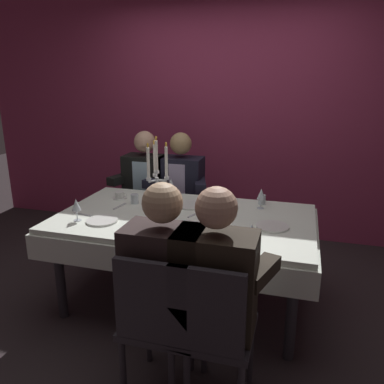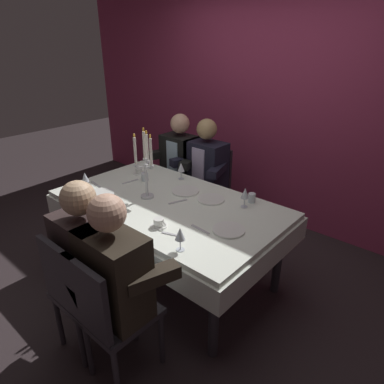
% 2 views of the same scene
% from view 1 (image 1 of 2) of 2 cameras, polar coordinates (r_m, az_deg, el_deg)
% --- Properties ---
extents(ground_plane, '(12.00, 12.00, 0.00)m').
position_cam_1_polar(ground_plane, '(3.23, -1.06, -15.97)').
color(ground_plane, '#2F2628').
extents(back_wall, '(6.00, 0.12, 2.70)m').
position_cam_1_polar(back_wall, '(4.35, 5.41, 11.38)').
color(back_wall, '#993154').
rests_on(back_wall, ground_plane).
extents(dining_table, '(1.94, 1.14, 0.74)m').
position_cam_1_polar(dining_table, '(2.94, -1.12, -5.72)').
color(dining_table, white).
rests_on(dining_table, ground_plane).
extents(candelabra, '(0.15, 0.17, 0.60)m').
position_cam_1_polar(candelabra, '(2.82, -5.20, 1.60)').
color(candelabra, silver).
rests_on(candelabra, dining_table).
extents(dinner_plate_0, '(0.23, 0.23, 0.01)m').
position_cam_1_polar(dinner_plate_0, '(3.07, 4.78, -2.29)').
color(dinner_plate_0, white).
rests_on(dinner_plate_0, dining_table).
extents(dinner_plate_1, '(0.23, 0.23, 0.01)m').
position_cam_1_polar(dinner_plate_1, '(2.74, 11.81, -5.01)').
color(dinner_plate_1, white).
rests_on(dinner_plate_1, dining_table).
extents(dinner_plate_2, '(0.23, 0.23, 0.01)m').
position_cam_1_polar(dinner_plate_2, '(2.86, -13.19, -4.14)').
color(dinner_plate_2, white).
rests_on(dinner_plate_2, dining_table).
extents(dinner_plate_3, '(0.24, 0.24, 0.01)m').
position_cam_1_polar(dinner_plate_3, '(3.12, -0.23, -1.94)').
color(dinner_plate_3, white).
rests_on(dinner_plate_3, dining_table).
extents(wine_glass_0, '(0.07, 0.07, 0.16)m').
position_cam_1_polar(wine_glass_0, '(3.08, 10.21, -0.38)').
color(wine_glass_0, silver).
rests_on(wine_glass_0, dining_table).
extents(wine_glass_1, '(0.07, 0.07, 0.16)m').
position_cam_1_polar(wine_glass_1, '(2.89, -16.77, -1.93)').
color(wine_glass_1, silver).
rests_on(wine_glass_1, dining_table).
extents(wine_glass_2, '(0.07, 0.07, 0.16)m').
position_cam_1_polar(wine_glass_2, '(3.34, -3.13, 1.20)').
color(wine_glass_2, silver).
rests_on(wine_glass_2, dining_table).
extents(wine_glass_3, '(0.07, 0.07, 0.16)m').
position_cam_1_polar(wine_glass_3, '(2.34, 8.82, -5.83)').
color(wine_glass_3, silver).
rests_on(wine_glass_3, dining_table).
extents(water_tumbler_0, '(0.06, 0.06, 0.08)m').
position_cam_1_polar(water_tumbler_0, '(3.21, -8.49, -1.01)').
color(water_tumbler_0, silver).
rests_on(water_tumbler_0, dining_table).
extents(water_tumbler_1, '(0.06, 0.06, 0.08)m').
position_cam_1_polar(water_tumbler_1, '(3.21, 10.32, -1.10)').
color(water_tumbler_1, silver).
rests_on(water_tumbler_1, dining_table).
extents(coffee_cup_0, '(0.13, 0.12, 0.06)m').
position_cam_1_polar(coffee_cup_0, '(2.53, 1.84, -5.98)').
color(coffee_cup_0, white).
rests_on(coffee_cup_0, dining_table).
extents(coffee_cup_1, '(0.13, 0.12, 0.06)m').
position_cam_1_polar(coffee_cup_1, '(3.36, -10.65, -0.51)').
color(coffee_cup_1, white).
rests_on(coffee_cup_1, dining_table).
extents(fork_0, '(0.17, 0.05, 0.01)m').
position_cam_1_polar(fork_0, '(3.04, -15.88, -3.20)').
color(fork_0, '#B7B7BC').
rests_on(fork_0, dining_table).
extents(fork_1, '(0.17, 0.07, 0.01)m').
position_cam_1_polar(fork_1, '(2.49, 5.30, -7.03)').
color(fork_1, '#B7B7BC').
rests_on(fork_1, dining_table).
extents(spoon_2, '(0.17, 0.03, 0.01)m').
position_cam_1_polar(spoon_2, '(2.64, 8.10, -5.72)').
color(spoon_2, '#B7B7BC').
rests_on(spoon_2, dining_table).
extents(fork_3, '(0.07, 0.17, 0.01)m').
position_cam_1_polar(fork_3, '(2.92, 0.43, -3.32)').
color(fork_3, '#B7B7BC').
rests_on(fork_3, dining_table).
extents(fork_4, '(0.04, 0.17, 0.01)m').
position_cam_1_polar(fork_4, '(3.16, -10.64, -2.07)').
color(fork_4, '#B7B7BC').
rests_on(fork_4, dining_table).
extents(seated_diner_0, '(0.63, 0.48, 1.24)m').
position_cam_1_polar(seated_diner_0, '(3.92, -6.79, 1.64)').
color(seated_diner_0, '#2A262C').
rests_on(seated_diner_0, ground_plane).
extents(seated_diner_1, '(0.63, 0.48, 1.24)m').
position_cam_1_polar(seated_diner_1, '(3.80, -1.60, 1.25)').
color(seated_diner_1, '#2A262C').
rests_on(seated_diner_1, ground_plane).
extents(seated_diner_2, '(0.63, 0.48, 1.24)m').
position_cam_1_polar(seated_diner_2, '(2.09, -4.23, -12.11)').
color(seated_diner_2, '#2A262C').
rests_on(seated_diner_2, ground_plane).
extents(seated_diner_3, '(0.63, 0.48, 1.24)m').
position_cam_1_polar(seated_diner_3, '(2.02, 3.38, -13.17)').
color(seated_diner_3, '#2A262C').
rests_on(seated_diner_3, ground_plane).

